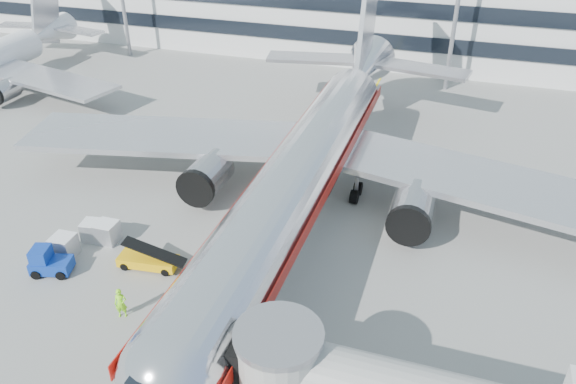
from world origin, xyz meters
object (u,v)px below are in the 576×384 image
(main_jet, at_px, (311,159))
(cargo_container_front, at_px, (64,246))
(belt_loader, at_px, (148,260))
(cargo_container_left, at_px, (93,230))
(ramp_worker, at_px, (121,303))
(cargo_container_right, at_px, (107,232))
(baggage_tug, at_px, (48,262))

(main_jet, relative_size, cargo_container_front, 32.20)
(belt_loader, height_order, cargo_container_left, belt_loader)
(main_jet, relative_size, ramp_worker, 25.49)
(cargo_container_left, relative_size, cargo_container_front, 1.00)
(cargo_container_left, distance_m, cargo_container_right, 1.17)
(belt_loader, xyz_separation_m, ramp_worker, (0.94, -4.68, 0.43))
(belt_loader, bearing_deg, cargo_container_left, 163.34)
(baggage_tug, xyz_separation_m, ramp_worker, (6.87, -2.13, 0.16))
(main_jet, bearing_deg, baggage_tug, -136.66)
(main_jet, xyz_separation_m, cargo_container_left, (-13.61, -9.13, -3.50))
(belt_loader, height_order, cargo_container_right, belt_loader)
(cargo_container_front, bearing_deg, cargo_container_left, 73.49)
(baggage_tug, bearing_deg, belt_loader, 23.33)
(belt_loader, relative_size, cargo_container_left, 2.71)
(main_jet, distance_m, cargo_container_right, 15.78)
(baggage_tug, relative_size, ramp_worker, 1.44)
(baggage_tug, relative_size, cargo_container_left, 1.82)
(cargo_container_left, distance_m, cargo_container_front, 2.41)
(ramp_worker, bearing_deg, baggage_tug, 140.92)
(cargo_container_left, bearing_deg, cargo_container_front, -106.51)
(main_jet, distance_m, ramp_worker, 17.35)
(cargo_container_right, xyz_separation_m, ramp_worker, (5.21, -6.37, 0.22))
(cargo_container_left, bearing_deg, ramp_worker, -44.67)
(cargo_container_right, bearing_deg, ramp_worker, -50.74)
(baggage_tug, height_order, cargo_container_left, baggage_tug)
(main_jet, height_order, cargo_container_right, main_jet)
(baggage_tug, xyz_separation_m, cargo_container_left, (0.49, 4.18, -0.11))
(cargo_container_left, bearing_deg, belt_loader, -16.66)
(belt_loader, distance_m, baggage_tug, 6.46)
(cargo_container_left, distance_m, ramp_worker, 8.97)
(cargo_container_left, height_order, cargo_container_right, cargo_container_right)
(cargo_container_right, relative_size, cargo_container_front, 0.98)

